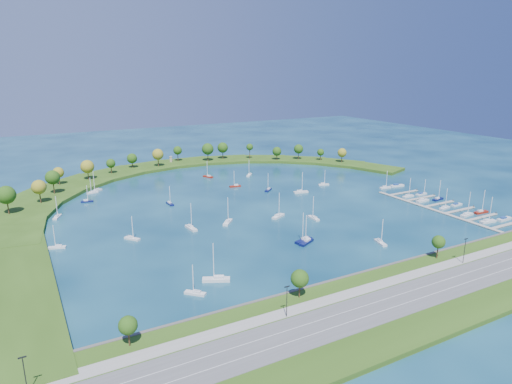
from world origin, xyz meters
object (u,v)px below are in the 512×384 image
docked_boat_6 (423,200)px  docked_boat_9 (421,194)px  moored_boat_11 (314,217)px  moored_boat_9 (92,192)px  moored_boat_10 (191,227)px  moored_boat_20 (57,246)px  docked_boat_2 (467,214)px  docked_boat_4 (445,207)px  docked_boat_1 (504,219)px  moored_boat_3 (195,292)px  moored_boat_4 (208,176)px  moored_boat_0 (132,238)px  moored_boat_17 (96,190)px  moored_boat_18 (324,184)px  docked_boat_8 (408,196)px  docked_boat_7 (438,199)px  harbor_tower (171,159)px  dock_system (444,208)px  moored_boat_12 (268,189)px  moored_boat_13 (170,203)px  moored_boat_6 (278,216)px  docked_boat_5 (456,205)px  docked_boat_11 (397,186)px  moored_boat_14 (87,201)px  moored_boat_21 (216,279)px  docked_boat_3 (481,211)px  moored_boat_5 (304,240)px  docked_boat_0 (488,221)px  moored_boat_1 (249,174)px  moored_boat_19 (301,191)px  moored_boat_16 (235,186)px  moored_boat_8 (380,242)px  docked_boat_10 (385,187)px

docked_boat_6 → docked_boat_9: (10.48, 10.34, -0.33)m
moored_boat_11 → moored_boat_9: bearing=43.2°
moored_boat_10 → moored_boat_20: 58.38m
docked_boat_2 → docked_boat_4: bearing=83.3°
moored_boat_11 → docked_boat_1: moored_boat_11 is taller
moored_boat_3 → moored_boat_4: size_ratio=0.93×
moored_boat_0 → moored_boat_17: size_ratio=0.84×
moored_boat_9 → moored_boat_11: moored_boat_11 is taller
moored_boat_10 → moored_boat_18: (105.25, 36.43, -0.08)m
docked_boat_8 → docked_boat_7: bearing=-53.3°
harbor_tower → dock_system: (93.38, -182.35, -3.99)m
moored_boat_3 → moored_boat_12: (88.18, 102.79, 0.01)m
moored_boat_13 → docked_boat_8: size_ratio=0.93×
moored_boat_6 → docked_boat_5: moored_boat_6 is taller
moored_boat_10 → moored_boat_3: bearing=-24.5°
moored_boat_4 → docked_boat_7: bearing=-165.4°
harbor_tower → moored_boat_11: 164.03m
docked_boat_11 → moored_boat_14: bearing=170.6°
moored_boat_21 → docked_boat_8: size_ratio=1.25×
moored_boat_6 → docked_boat_3: (97.45, -45.22, -0.01)m
docked_boat_9 → docked_boat_11: size_ratio=0.84×
moored_boat_9 → docked_boat_6: size_ratio=0.76×
moored_boat_5 → docked_boat_5: size_ratio=1.74×
docked_boat_1 → docked_boat_0: bearing=168.1°
moored_boat_5 → moored_boat_18: size_ratio=1.32×
moored_boat_21 → docked_boat_7: 157.20m
moored_boat_20 → docked_boat_2: bearing=-177.0°
harbor_tower → docked_boat_1: (104.05, -209.92, -3.63)m
moored_boat_1 → docked_boat_8: bearing=73.4°
moored_boat_3 → moored_boat_20: moored_boat_3 is taller
docked_boat_3 → moored_boat_11: bearing=161.2°
docked_boat_11 → dock_system: bearing=-96.4°
moored_boat_20 → docked_boat_7: bearing=-168.8°
moored_boat_4 → moored_boat_19: moored_boat_19 is taller
moored_boat_17 → docked_boat_0: bearing=99.2°
dock_system → moored_boat_20: 194.54m
moored_boat_20 → moored_boat_16: bearing=-134.5°
docked_boat_4 → docked_boat_5: (10.46, 0.66, -0.31)m
moored_boat_20 → docked_boat_8: 191.07m
moored_boat_21 → docked_boat_11: moored_boat_21 is taller
docked_boat_9 → dock_system: bearing=-116.6°
moored_boat_21 → docked_boat_0: moored_boat_21 is taller
docked_boat_6 → moored_boat_8: bearing=-155.8°
docked_boat_1 → docked_boat_5: size_ratio=1.23×
moored_boat_5 → dock_system: bearing=165.7°
dock_system → moored_boat_6: 91.94m
docked_boat_10 → docked_boat_9: bearing=-62.7°
moored_boat_1 → moored_boat_20: size_ratio=1.13×
moored_boat_18 → moored_boat_19: moored_boat_19 is taller
moored_boat_0 → moored_boat_8: bearing=22.3°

